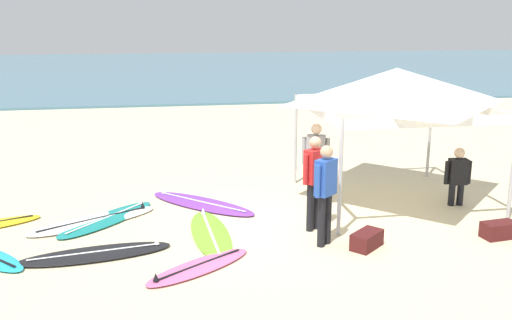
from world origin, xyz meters
TOP-DOWN VIEW (x-y plane):
  - ground_plane at (0.00, 0.00)m, footprint 80.00×80.00m
  - sea at (0.00, 32.71)m, footprint 80.00×36.00m
  - canopy_tent at (2.38, 0.91)m, footprint 3.37×3.37m
  - surfboard_black at (-3.36, -0.94)m, footprint 2.49×1.04m
  - surfboard_lime at (-1.47, -0.37)m, footprint 0.75×2.38m
  - surfboard_white at (-3.55, 0.65)m, footprint 2.51×1.81m
  - surfboard_purple at (-1.49, 1.32)m, footprint 2.33×2.29m
  - surfboard_pink at (-1.77, -1.71)m, footprint 1.87×1.51m
  - surfboard_teal at (-3.31, 0.70)m, footprint 1.99×2.18m
  - person_grey at (0.73, 0.79)m, footprint 0.52×0.34m
  - person_red at (0.38, -0.40)m, footprint 0.48×0.38m
  - person_blue at (0.37, -1.11)m, footprint 0.44×0.40m
  - person_black at (3.59, 0.43)m, footprint 0.55×0.25m
  - gear_bag_near_tent at (1.03, -1.36)m, footprint 0.66×0.64m
  - gear_bag_by_pole at (3.45, -1.32)m, footprint 0.64×0.39m

SIDE VIEW (x-z plane):
  - ground_plane at x=0.00m, z-range 0.00..0.00m
  - surfboard_purple at x=-1.49m, z-range -0.06..0.13m
  - surfboard_white at x=-3.55m, z-range -0.06..0.13m
  - surfboard_black at x=-3.36m, z-range -0.06..0.13m
  - surfboard_lime at x=-1.47m, z-range -0.06..0.13m
  - surfboard_teal at x=-3.31m, z-range -0.06..0.13m
  - surfboard_pink at x=-1.77m, z-range -0.06..0.13m
  - sea at x=0.00m, z-range 0.00..0.10m
  - gear_bag_near_tent at x=1.03m, z-range 0.00..0.28m
  - gear_bag_by_pole at x=3.45m, z-range 0.00..0.28m
  - person_black at x=3.59m, z-range 0.06..1.26m
  - person_grey at x=0.73m, z-range 0.13..1.84m
  - person_red at x=0.38m, z-range 0.13..1.84m
  - person_blue at x=0.37m, z-range 0.13..1.84m
  - canopy_tent at x=2.38m, z-range 1.01..3.76m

